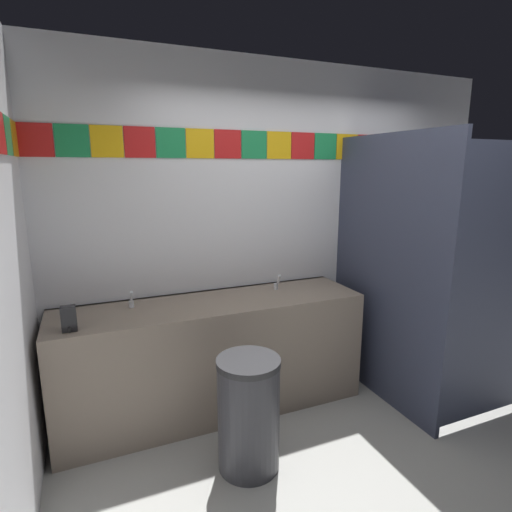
{
  "coord_description": "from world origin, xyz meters",
  "views": [
    {
      "loc": [
        -1.65,
        -1.72,
        1.89
      ],
      "look_at": [
        -0.57,
        0.83,
        1.29
      ],
      "focal_mm": 28.55,
      "sensor_mm": 36.0,
      "label": 1
    }
  ],
  "objects": [
    {
      "name": "wall_back",
      "position": [
        -0.0,
        1.47,
        1.38
      ],
      "size": [
        4.05,
        0.09,
        2.75
      ],
      "color": "silver",
      "rests_on": "ground_plane"
    },
    {
      "name": "ground_plane",
      "position": [
        0.0,
        0.0,
        0.0
      ],
      "size": [
        8.91,
        8.91,
        0.0
      ],
      "primitive_type": "plane",
      "color": "#9E9E99"
    },
    {
      "name": "stall_divider",
      "position": [
        0.7,
        0.54,
        1.07
      ],
      "size": [
        0.92,
        1.31,
        2.15
      ],
      "color": "#33384C",
      "rests_on": "ground_plane"
    },
    {
      "name": "toilet",
      "position": [
        1.0,
        0.98,
        0.3
      ],
      "size": [
        0.39,
        0.49,
        0.74
      ],
      "color": "white",
      "rests_on": "ground_plane"
    },
    {
      "name": "vanity_counter",
      "position": [
        -0.81,
        1.13,
        0.45
      ],
      "size": [
        2.34,
        0.62,
        0.89
      ],
      "color": "gray",
      "rests_on": "ground_plane"
    },
    {
      "name": "faucet_right",
      "position": [
        -0.22,
        1.22,
        0.94
      ],
      "size": [
        0.04,
        0.1,
        0.14
      ],
      "color": "silver",
      "rests_on": "vanity_counter"
    },
    {
      "name": "faucet_left",
      "position": [
        -1.39,
        1.22,
        0.94
      ],
      "size": [
        0.04,
        0.1,
        0.14
      ],
      "color": "silver",
      "rests_on": "vanity_counter"
    },
    {
      "name": "trash_bin",
      "position": [
        -0.8,
        0.41,
        0.37
      ],
      "size": [
        0.4,
        0.4,
        0.75
      ],
      "color": "#333338",
      "rests_on": "ground_plane"
    },
    {
      "name": "soap_dispenser",
      "position": [
        -1.8,
        0.94,
        0.97
      ],
      "size": [
        0.09,
        0.09,
        0.16
      ],
      "color": "black",
      "rests_on": "vanity_counter"
    }
  ]
}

